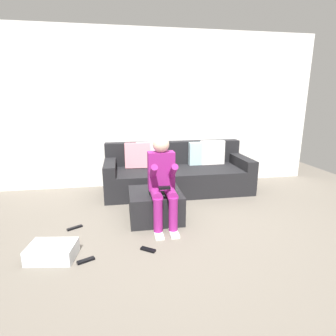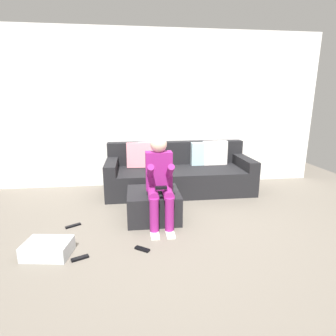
% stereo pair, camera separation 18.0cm
% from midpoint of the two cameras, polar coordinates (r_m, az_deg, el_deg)
% --- Properties ---
extents(ground_plane, '(7.65, 7.65, 0.00)m').
position_cam_midpoint_polar(ground_plane, '(3.22, 1.36, -14.51)').
color(ground_plane, '#6B6359').
extents(wall_back, '(5.88, 0.10, 2.72)m').
position_cam_midpoint_polar(wall_back, '(4.95, -3.45, 12.11)').
color(wall_back, white).
rests_on(wall_back, ground_plane).
extents(couch_sectional, '(2.45, 0.97, 0.84)m').
position_cam_midpoint_polar(couch_sectional, '(4.70, 0.77, -1.03)').
color(couch_sectional, black).
rests_on(couch_sectional, ground_plane).
extents(ottoman, '(0.68, 0.66, 0.38)m').
position_cam_midpoint_polar(ottoman, '(3.62, -4.15, -7.86)').
color(ottoman, black).
rests_on(ottoman, ground_plane).
extents(person_seated, '(0.33, 0.62, 1.12)m').
position_cam_midpoint_polar(person_seated, '(3.31, -2.75, -2.33)').
color(person_seated, '#8C1E72').
rests_on(person_seated, ground_plane).
extents(storage_bin, '(0.50, 0.38, 0.15)m').
position_cam_midpoint_polar(storage_bin, '(3.08, -24.95, -15.78)').
color(storage_bin, silver).
rests_on(storage_bin, ground_plane).
extents(remote_near_ottoman, '(0.17, 0.14, 0.02)m').
position_cam_midpoint_polar(remote_near_ottoman, '(2.99, -6.05, -16.84)').
color(remote_near_ottoman, black).
rests_on(remote_near_ottoman, ground_plane).
extents(remote_by_storage_bin, '(0.18, 0.12, 0.02)m').
position_cam_midpoint_polar(remote_by_storage_bin, '(2.95, -18.78, -18.07)').
color(remote_by_storage_bin, black).
rests_on(remote_by_storage_bin, ground_plane).
extents(remote_under_side_table, '(0.18, 0.13, 0.02)m').
position_cam_midpoint_polar(remote_under_side_table, '(3.63, -20.54, -11.78)').
color(remote_under_side_table, black).
rests_on(remote_under_side_table, ground_plane).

